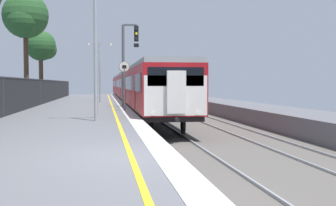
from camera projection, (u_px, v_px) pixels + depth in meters
name	position (u px, v px, depth m)	size (l,w,h in m)	color
ground	(265.00, 179.00, 9.78)	(17.40, 110.00, 1.21)	slate
commuter_train_at_platform	(131.00, 86.00, 48.50)	(2.83, 61.23, 3.81)	maroon
signal_gantry	(127.00, 56.00, 28.42)	(1.10, 0.24, 5.37)	#47474C
speed_limit_sign	(124.00, 79.00, 24.89)	(0.59, 0.08, 2.78)	#59595B
platform_lamp_mid	(95.00, 38.00, 17.87)	(2.00, 0.20, 5.75)	#93999E
platform_lamp_far	(100.00, 66.00, 36.53)	(2.00, 0.20, 4.98)	#93999E
background_tree_centre	(42.00, 47.00, 42.06)	(2.93, 2.88, 6.60)	#473323
background_tree_right	(25.00, 17.00, 34.07)	(3.54, 3.61, 8.61)	#473323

